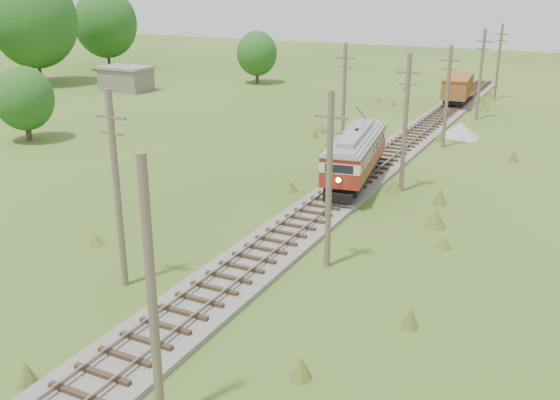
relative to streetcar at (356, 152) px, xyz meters
The scene contains 17 objects.
railbed_main 3.87m from the streetcar, 90.01° to the left, with size 3.60×96.00×0.57m.
streetcar is the anchor object (origin of this frame).
gondola 32.90m from the streetcar, 90.00° to the left, with size 3.38×8.43×2.73m.
gravel_pile 18.15m from the streetcar, 78.54° to the left, with size 3.55×3.76×1.29m.
utility_pole_r_1 26.07m from the streetcar, 83.15° to the right, with size 0.30×0.30×8.80m.
utility_pole_r_2 13.39m from the streetcar, 75.56° to the right, with size 1.60×0.30×8.60m.
utility_pole_r_3 3.92m from the streetcar, ahead, with size 1.60×0.30×9.00m.
utility_pole_r_4 13.67m from the streetcar, 77.19° to the left, with size 1.60×0.30×8.40m.
utility_pole_r_5 26.50m from the streetcar, 82.60° to the left, with size 1.60×0.30×8.90m.
utility_pole_r_6 39.38m from the streetcar, 85.33° to the left, with size 1.60×0.30×8.70m.
utility_pole_l_a 19.40m from the streetcar, 102.59° to the right, with size 1.60×0.30×9.00m.
utility_pole_l_b 10.43m from the streetcar, 116.09° to the left, with size 1.60×0.30×8.60m.
tree_left_4 59.07m from the streetcar, 156.76° to the left, with size 11.34×11.34×14.61m.
tree_left_5 68.52m from the streetcar, 145.02° to the left, with size 9.66×9.66×12.44m.
tree_mid_a 46.58m from the streetcar, 126.98° to the left, with size 5.46×5.46×7.03m.
tree_mid_c 30.04m from the streetcar, behind, with size 5.04×5.04×6.49m.
shed 46.75m from the streetcar, 148.84° to the left, with size 6.40×4.40×3.10m.
Camera 1 is at (13.75, -7.81, 13.12)m, focal length 40.00 mm.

